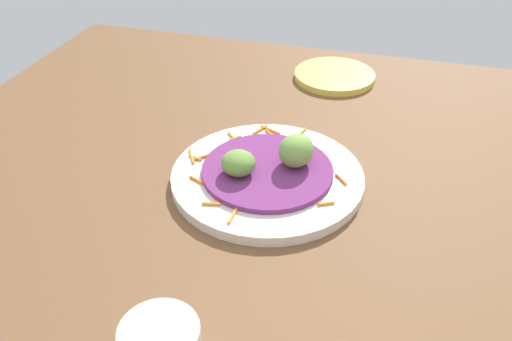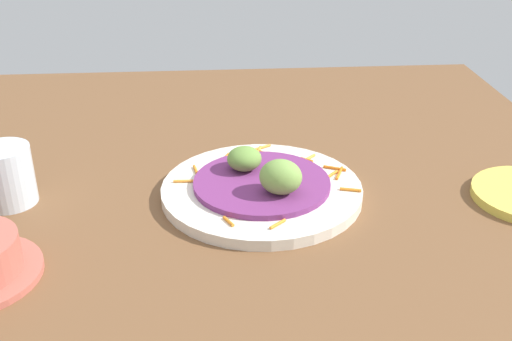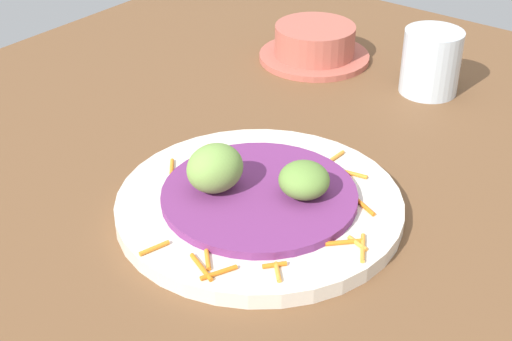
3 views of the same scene
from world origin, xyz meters
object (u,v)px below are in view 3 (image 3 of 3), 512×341
main_plate (259,205)px  terracotta_bowl (315,45)px  water_glass (431,62)px  guac_scoop_center (215,168)px  guac_scoop_left (304,180)px

main_plate → terracotta_bowl: bearing=25.8°
main_plate → water_glass: size_ratio=3.43×
guac_scoop_center → terracotta_bowl: (35.36, 12.50, -2.47)cm
guac_scoop_left → water_glass: water_glass is taller
terracotta_bowl → guac_scoop_center: bearing=-160.5°
guac_scoop_left → guac_scoop_center: guac_scoop_center is taller
main_plate → guac_scoop_center: size_ratio=4.92×
main_plate → terracotta_bowl: (33.22, 16.07, 1.39)cm
terracotta_bowl → guac_scoop_left: bearing=-147.7°
guac_scoop_center → water_glass: bearing=-6.8°
water_glass → guac_scoop_left: bearing=-174.8°
main_plate → guac_scoop_left: size_ratio=5.63×
guac_scoop_left → guac_scoop_center: size_ratio=0.87×
main_plate → guac_scoop_left: 5.25cm
guac_scoop_center → terracotta_bowl: bearing=19.5°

